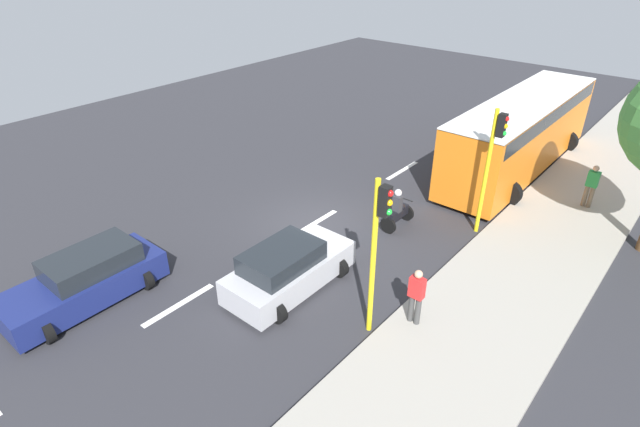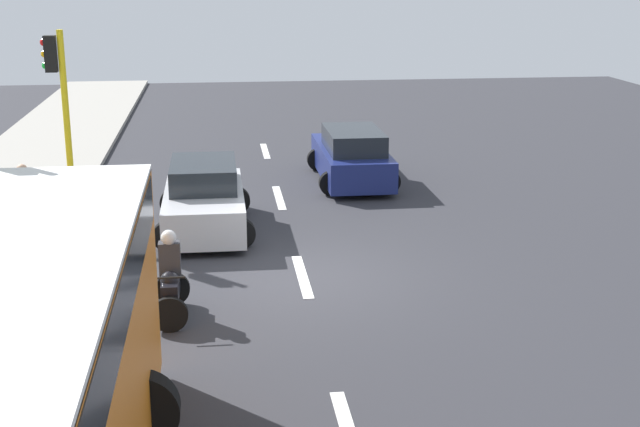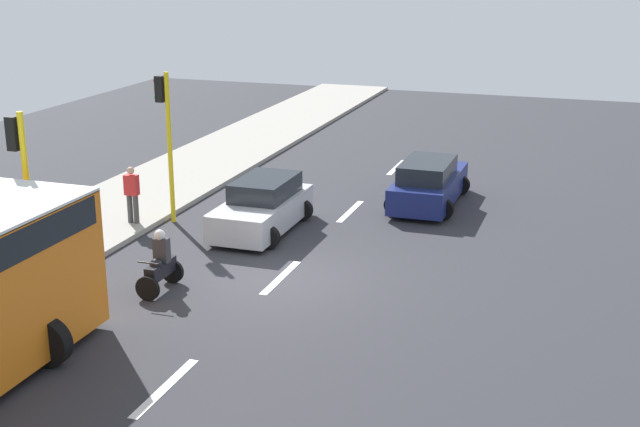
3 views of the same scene
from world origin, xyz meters
name	(u,v)px [view 1 (image 1 of 3)]	position (x,y,z in m)	size (l,w,h in m)	color
ground_plane	(315,224)	(0.00, 0.00, -0.05)	(40.00, 60.00, 0.10)	#2D2D33
sidewalk	(499,301)	(7.00, 0.00, 0.07)	(4.00, 60.00, 0.15)	#9E998E
lane_stripe_north	(179,305)	(0.00, -6.00, 0.01)	(0.20, 2.40, 0.01)	white
lane_stripe_mid	(315,223)	(0.00, 0.00, 0.01)	(0.20, 2.40, 0.01)	white
lane_stripe_south	(402,170)	(0.00, 6.00, 0.01)	(0.20, 2.40, 0.01)	white
lane_stripe_far_south	(463,134)	(0.00, 12.00, 0.01)	(0.20, 2.40, 0.01)	white
car_dark_blue	(86,280)	(-2.14, -7.51, 0.71)	(2.16, 4.44, 1.52)	navy
car_silver	(288,269)	(1.88, -3.38, 0.71)	(2.16, 4.13, 1.52)	#B7B7BC
city_bus	(522,129)	(3.71, 9.44, 1.85)	(3.20, 11.00, 3.16)	orange
motorcycle	(398,211)	(2.41, 1.73, 0.64)	(0.60, 1.30, 1.53)	black
pedestrian_near_signal	(591,185)	(7.26, 7.46, 1.06)	(0.40, 0.24, 1.69)	#72604C
pedestrian_by_tree	(416,295)	(5.59, -2.42, 1.06)	(0.40, 0.24, 1.69)	#3F3F3F
traffic_light_corner	(492,156)	(4.85, 3.32, 2.93)	(0.49, 0.24, 4.50)	yellow
traffic_light_midblock	(378,239)	(4.85, -3.30, 2.93)	(0.49, 0.24, 4.50)	yellow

